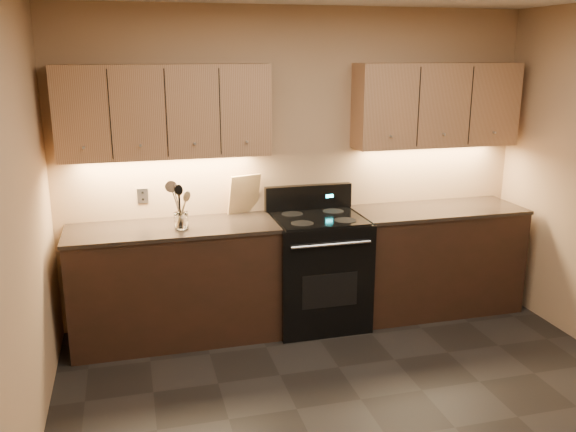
# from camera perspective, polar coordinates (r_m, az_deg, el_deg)

# --- Properties ---
(wall_back) EXTENTS (4.00, 0.04, 2.60)m
(wall_back) POSITION_cam_1_polar(r_m,az_deg,el_deg) (5.19, 0.97, 4.68)
(wall_back) COLOR tan
(wall_back) RESTS_ON ground
(counter_left) EXTENTS (1.62, 0.62, 0.93)m
(counter_left) POSITION_cam_1_polar(r_m,az_deg,el_deg) (4.94, -10.54, -6.16)
(counter_left) COLOR black
(counter_left) RESTS_ON ground
(counter_right) EXTENTS (1.46, 0.62, 0.93)m
(counter_right) POSITION_cam_1_polar(r_m,az_deg,el_deg) (5.57, 13.59, -3.91)
(counter_right) COLOR black
(counter_right) RESTS_ON ground
(stove) EXTENTS (0.76, 0.68, 1.14)m
(stove) POSITION_cam_1_polar(r_m,az_deg,el_deg) (5.13, 2.76, -4.97)
(stove) COLOR black
(stove) RESTS_ON ground
(upper_cab_left) EXTENTS (1.60, 0.30, 0.70)m
(upper_cab_left) POSITION_cam_1_polar(r_m,az_deg,el_deg) (4.79, -11.46, 9.56)
(upper_cab_left) COLOR tan
(upper_cab_left) RESTS_ON wall_back
(upper_cab_right) EXTENTS (1.44, 0.30, 0.70)m
(upper_cab_right) POSITION_cam_1_polar(r_m,az_deg,el_deg) (5.43, 13.71, 10.05)
(upper_cab_right) COLOR tan
(upper_cab_right) RESTS_ON wall_back
(outlet_plate) EXTENTS (0.08, 0.01, 0.12)m
(outlet_plate) POSITION_cam_1_polar(r_m,az_deg,el_deg) (5.03, -13.44, 1.84)
(outlet_plate) COLOR #B2B5BA
(outlet_plate) RESTS_ON wall_back
(utensil_crock) EXTENTS (0.11, 0.11, 0.13)m
(utensil_crock) POSITION_cam_1_polar(r_m,az_deg,el_deg) (4.71, -9.96, -0.49)
(utensil_crock) COLOR white
(utensil_crock) RESTS_ON counter_left
(cutting_board) EXTENTS (0.29, 0.17, 0.34)m
(cutting_board) POSITION_cam_1_polar(r_m,az_deg,el_deg) (5.07, -4.12, 2.06)
(cutting_board) COLOR tan
(cutting_board) RESTS_ON counter_left
(wooden_spoon) EXTENTS (0.15, 0.07, 0.29)m
(wooden_spoon) POSITION_cam_1_polar(r_m,az_deg,el_deg) (4.66, -10.39, 0.58)
(wooden_spoon) COLOR tan
(wooden_spoon) RESTS_ON utensil_crock
(black_spoon) EXTENTS (0.07, 0.14, 0.34)m
(black_spoon) POSITION_cam_1_polar(r_m,az_deg,el_deg) (4.70, -10.10, 1.05)
(black_spoon) COLOR black
(black_spoon) RESTS_ON utensil_crock
(black_turner) EXTENTS (0.11, 0.18, 0.34)m
(black_turner) POSITION_cam_1_polar(r_m,az_deg,el_deg) (4.66, -10.01, 0.88)
(black_turner) COLOR black
(black_turner) RESTS_ON utensil_crock
(steel_spatula) EXTENTS (0.18, 0.12, 0.37)m
(steel_spatula) POSITION_cam_1_polar(r_m,az_deg,el_deg) (4.68, -9.77, 1.08)
(steel_spatula) COLOR silver
(steel_spatula) RESTS_ON utensil_crock
(steel_skimmer) EXTENTS (0.18, 0.10, 0.37)m
(steel_skimmer) POSITION_cam_1_polar(r_m,az_deg,el_deg) (4.66, -9.79, 1.04)
(steel_skimmer) COLOR silver
(steel_skimmer) RESTS_ON utensil_crock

